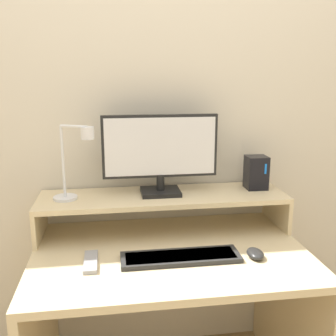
{
  "coord_description": "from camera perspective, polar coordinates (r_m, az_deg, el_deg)",
  "views": [
    {
      "loc": [
        -0.22,
        -1.1,
        1.41
      ],
      "look_at": [
        -0.0,
        0.4,
        1.04
      ],
      "focal_mm": 42.0,
      "sensor_mm": 36.0,
      "label": 1
    }
  ],
  "objects": [
    {
      "name": "desk_lamp",
      "position": [
        1.7,
        -13.37,
        0.89
      ],
      "size": [
        0.19,
        0.13,
        0.33
      ],
      "color": "silver",
      "rests_on": "monitor_shelf"
    },
    {
      "name": "router_dock",
      "position": [
        1.89,
        12.67,
        -0.63
      ],
      "size": [
        0.1,
        0.09,
        0.16
      ],
      "color": "black",
      "rests_on": "monitor_shelf"
    },
    {
      "name": "monitor",
      "position": [
        1.74,
        -1.13,
        2.41
      ],
      "size": [
        0.51,
        0.15,
        0.36
      ],
      "color": "black",
      "rests_on": "monitor_shelf"
    },
    {
      "name": "monitor_shelf",
      "position": [
        1.78,
        -0.7,
        -4.68
      ],
      "size": [
        1.11,
        0.3,
        0.17
      ],
      "color": "beige",
      "rests_on": "desk"
    },
    {
      "name": "desk",
      "position": [
        1.74,
        0.32,
        -18.04
      ],
      "size": [
        1.11,
        0.73,
        0.71
      ],
      "color": "beige",
      "rests_on": "ground_plane"
    },
    {
      "name": "wall_back",
      "position": [
        1.88,
        -1.5,
        8.71
      ],
      "size": [
        6.0,
        0.05,
        2.5
      ],
      "color": "beige",
      "rests_on": "ground_plane"
    },
    {
      "name": "keyboard",
      "position": [
        1.56,
        1.85,
        -12.79
      ],
      "size": [
        0.46,
        0.13,
        0.02
      ],
      "color": "#282828",
      "rests_on": "desk"
    },
    {
      "name": "remote_control",
      "position": [
        1.56,
        -11.16,
        -13.22
      ],
      "size": [
        0.05,
        0.17,
        0.02
      ],
      "color": "#99999E",
      "rests_on": "desk"
    },
    {
      "name": "mouse",
      "position": [
        1.61,
        12.55,
        -12.03
      ],
      "size": [
        0.06,
        0.1,
        0.03
      ],
      "color": "black",
      "rests_on": "desk"
    }
  ]
}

